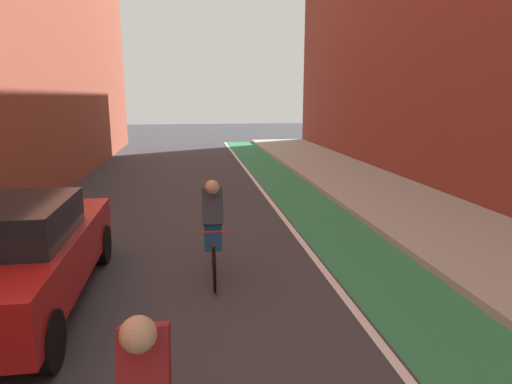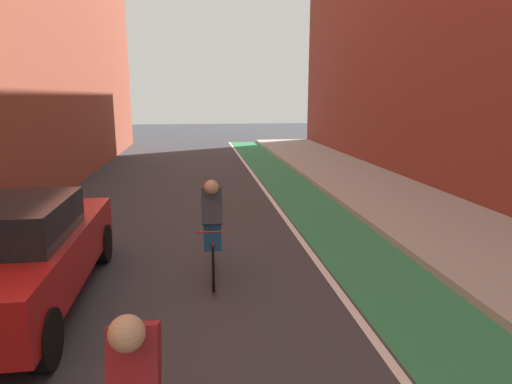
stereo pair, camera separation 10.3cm
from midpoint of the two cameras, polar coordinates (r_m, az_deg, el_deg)
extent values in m
plane|color=#38383D|center=(8.55, -7.27, -7.19)|extent=(77.95, 77.95, 0.00)
cube|color=#2D8451|center=(10.87, 7.78, -2.94)|extent=(1.60, 35.43, 0.00)
cube|color=white|center=(10.66, 3.12, -3.14)|extent=(0.12, 35.43, 0.00)
cube|color=#A8A59E|center=(11.77, 19.40, -2.01)|extent=(3.33, 35.43, 0.14)
cube|color=red|center=(6.84, -29.72, -7.78)|extent=(1.97, 4.23, 0.70)
cylinder|color=black|center=(8.12, -19.75, -6.43)|extent=(0.23, 0.66, 0.66)
cylinder|color=black|center=(5.34, -26.05, -17.05)|extent=(0.23, 0.66, 0.66)
cube|color=maroon|center=(3.10, -15.27, -21.41)|extent=(0.33, 0.41, 0.60)
sphere|color=tan|center=(2.79, -16.13, -17.35)|extent=(0.22, 0.22, 0.22)
torus|color=black|center=(6.62, -5.88, -9.95)|extent=(0.06, 0.68, 0.68)
torus|color=black|center=(7.60, -6.02, -6.97)|extent=(0.06, 0.68, 0.68)
cylinder|color=red|center=(7.03, -6.00, -6.68)|extent=(0.07, 0.96, 0.33)
cylinder|color=red|center=(7.18, -6.03, -5.60)|extent=(0.04, 0.12, 0.55)
cylinder|color=red|center=(6.50, -6.00, -5.20)|extent=(0.48, 0.04, 0.02)
cube|color=#1E598C|center=(7.08, -6.04, -5.26)|extent=(0.29, 0.25, 0.56)
cube|color=#333842|center=(6.84, -6.11, -1.90)|extent=(0.33, 0.41, 0.60)
sphere|color=tan|center=(6.61, -6.16, 0.63)|extent=(0.22, 0.22, 0.22)
camera|label=1|loc=(0.05, -90.39, -0.09)|focal=30.80mm
camera|label=2|loc=(0.05, 89.61, 0.09)|focal=30.80mm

